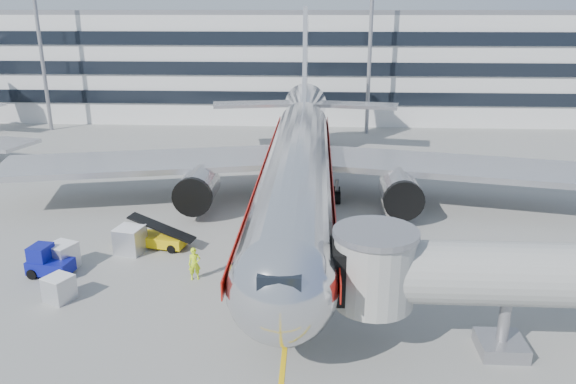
{
  "coord_description": "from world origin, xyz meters",
  "views": [
    {
      "loc": [
        1.41,
        -32.01,
        15.94
      ],
      "look_at": [
        -0.49,
        4.2,
        4.0
      ],
      "focal_mm": 35.0,
      "sensor_mm": 36.0,
      "label": 1
    }
  ],
  "objects_px": {
    "baggage_tug": "(48,262)",
    "belt_loader": "(155,238)",
    "cargo_container_right": "(130,240)",
    "cargo_container_left": "(62,256)",
    "ramp_worker": "(195,264)",
    "main_jet": "(299,160)",
    "cargo_container_front": "(59,288)"
  },
  "relations": [
    {
      "from": "baggage_tug",
      "to": "belt_loader",
      "type": "bearing_deg",
      "value": 40.91
    },
    {
      "from": "belt_loader",
      "to": "cargo_container_right",
      "type": "relative_size",
      "value": 2.36
    },
    {
      "from": "cargo_container_right",
      "to": "cargo_container_left",
      "type": "bearing_deg",
      "value": -143.38
    },
    {
      "from": "belt_loader",
      "to": "cargo_container_left",
      "type": "relative_size",
      "value": 2.34
    },
    {
      "from": "ramp_worker",
      "to": "baggage_tug",
      "type": "bearing_deg",
      "value": 162.89
    },
    {
      "from": "main_jet",
      "to": "cargo_container_right",
      "type": "height_order",
      "value": "main_jet"
    },
    {
      "from": "main_jet",
      "to": "cargo_container_left",
      "type": "bearing_deg",
      "value": -141.33
    },
    {
      "from": "main_jet",
      "to": "baggage_tug",
      "type": "relative_size",
      "value": 18.15
    },
    {
      "from": "main_jet",
      "to": "cargo_container_front",
      "type": "height_order",
      "value": "main_jet"
    },
    {
      "from": "main_jet",
      "to": "cargo_container_left",
      "type": "xyz_separation_m",
      "value": [
        -14.73,
        -11.79,
        -3.39
      ]
    },
    {
      "from": "baggage_tug",
      "to": "cargo_container_right",
      "type": "xyz_separation_m",
      "value": [
        4.05,
        3.64,
        0.06
      ]
    },
    {
      "from": "cargo_container_left",
      "to": "ramp_worker",
      "type": "relative_size",
      "value": 0.99
    },
    {
      "from": "cargo_container_right",
      "to": "belt_loader",
      "type": "bearing_deg",
      "value": 37.63
    },
    {
      "from": "cargo_container_left",
      "to": "cargo_container_right",
      "type": "distance_m",
      "value": 4.44
    },
    {
      "from": "baggage_tug",
      "to": "cargo_container_right",
      "type": "bearing_deg",
      "value": 41.95
    },
    {
      "from": "main_jet",
      "to": "ramp_worker",
      "type": "xyz_separation_m",
      "value": [
        -5.94,
        -12.87,
        -3.2
      ]
    },
    {
      "from": "main_jet",
      "to": "baggage_tug",
      "type": "bearing_deg",
      "value": -139.98
    },
    {
      "from": "cargo_container_front",
      "to": "belt_loader",
      "type": "bearing_deg",
      "value": 66.86
    },
    {
      "from": "cargo_container_right",
      "to": "cargo_container_front",
      "type": "bearing_deg",
      "value": -106.2
    },
    {
      "from": "cargo_container_right",
      "to": "cargo_container_front",
      "type": "xyz_separation_m",
      "value": [
        -1.95,
        -6.71,
        -0.18
      ]
    },
    {
      "from": "cargo_container_front",
      "to": "ramp_worker",
      "type": "relative_size",
      "value": 0.89
    },
    {
      "from": "cargo_container_right",
      "to": "cargo_container_front",
      "type": "height_order",
      "value": "cargo_container_right"
    },
    {
      "from": "cargo_container_left",
      "to": "ramp_worker",
      "type": "bearing_deg",
      "value": -7.03
    },
    {
      "from": "main_jet",
      "to": "cargo_container_right",
      "type": "xyz_separation_m",
      "value": [
        -11.17,
        -9.14,
        -3.31
      ]
    },
    {
      "from": "belt_loader",
      "to": "baggage_tug",
      "type": "height_order",
      "value": "belt_loader"
    },
    {
      "from": "main_jet",
      "to": "cargo_container_front",
      "type": "xyz_separation_m",
      "value": [
        -13.12,
        -15.85,
        -3.49
      ]
    },
    {
      "from": "cargo_container_left",
      "to": "cargo_container_right",
      "type": "bearing_deg",
      "value": 36.62
    },
    {
      "from": "baggage_tug",
      "to": "ramp_worker",
      "type": "distance_m",
      "value": 9.28
    },
    {
      "from": "cargo_container_left",
      "to": "belt_loader",
      "type": "bearing_deg",
      "value": 36.9
    },
    {
      "from": "ramp_worker",
      "to": "cargo_container_left",
      "type": "bearing_deg",
      "value": 156.41
    },
    {
      "from": "cargo_container_right",
      "to": "ramp_worker",
      "type": "distance_m",
      "value": 6.42
    },
    {
      "from": "main_jet",
      "to": "belt_loader",
      "type": "relative_size",
      "value": 10.6
    }
  ]
}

